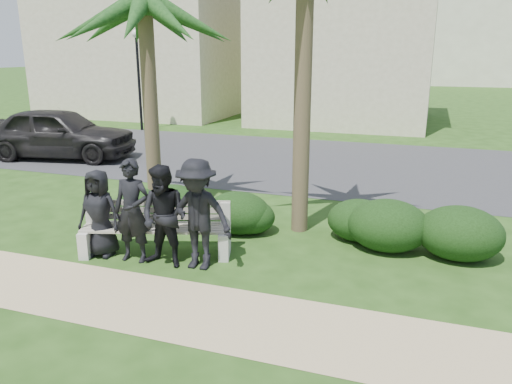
% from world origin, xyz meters
% --- Properties ---
extents(ground, '(160.00, 160.00, 0.00)m').
position_xyz_m(ground, '(0.00, 0.00, 0.00)').
color(ground, '#214112').
rests_on(ground, ground).
extents(footpath, '(30.00, 1.60, 0.01)m').
position_xyz_m(footpath, '(0.00, -1.80, 0.00)').
color(footpath, tan).
rests_on(footpath, ground).
extents(asphalt_street, '(160.00, 8.00, 0.01)m').
position_xyz_m(asphalt_street, '(0.00, 8.00, 0.00)').
color(asphalt_street, '#2D2D30').
rests_on(asphalt_street, ground).
extents(stucco_bldg_left, '(10.40, 8.40, 7.30)m').
position_xyz_m(stucco_bldg_left, '(-12.00, 18.00, 3.66)').
color(stucco_bldg_left, '#BEB58F').
rests_on(stucco_bldg_left, ground).
extents(stucco_bldg_right, '(8.40, 8.40, 7.30)m').
position_xyz_m(stucco_bldg_right, '(-1.00, 18.00, 3.66)').
color(stucco_bldg_right, '#BEB58F').
rests_on(stucco_bldg_right, ground).
extents(street_lamp, '(0.36, 0.36, 4.29)m').
position_xyz_m(street_lamp, '(-9.00, 12.00, 2.94)').
color(street_lamp, black).
rests_on(street_lamp, ground).
extents(park_bench, '(2.71, 1.32, 0.89)m').
position_xyz_m(park_bench, '(-1.20, -0.20, 0.40)').
color(park_bench, '#9E9485').
rests_on(park_bench, ground).
extents(man_a, '(0.79, 0.55, 1.52)m').
position_xyz_m(man_a, '(-2.09, -0.54, 0.76)').
color(man_a, black).
rests_on(man_a, ground).
extents(man_b, '(0.67, 0.47, 1.75)m').
position_xyz_m(man_b, '(-1.43, -0.55, 0.87)').
color(man_b, black).
rests_on(man_b, ground).
extents(man_c, '(0.87, 0.70, 1.70)m').
position_xyz_m(man_c, '(-0.82, -0.58, 0.85)').
color(man_c, black).
rests_on(man_c, ground).
extents(man_d, '(1.19, 0.70, 1.82)m').
position_xyz_m(man_d, '(-0.28, -0.47, 0.91)').
color(man_d, black).
rests_on(man_d, ground).
extents(hedge_a, '(1.08, 0.89, 0.70)m').
position_xyz_m(hedge_a, '(-2.43, 1.25, 0.35)').
color(hedge_a, black).
rests_on(hedge_a, ground).
extents(hedge_b, '(1.21, 1.00, 0.79)m').
position_xyz_m(hedge_b, '(-1.78, 1.48, 0.40)').
color(hedge_b, black).
rests_on(hedge_b, ground).
extents(hedge_c, '(1.27, 1.05, 0.83)m').
position_xyz_m(hedge_c, '(-0.27, 1.30, 0.41)').
color(hedge_c, black).
rests_on(hedge_c, ground).
extents(hedge_d, '(1.06, 0.88, 0.69)m').
position_xyz_m(hedge_d, '(-0.08, 1.35, 0.35)').
color(hedge_d, black).
rests_on(hedge_d, ground).
extents(hedge_e, '(1.21, 1.00, 0.79)m').
position_xyz_m(hedge_e, '(2.03, 1.67, 0.40)').
color(hedge_e, black).
rests_on(hedge_e, ground).
extents(hedge_f, '(1.43, 1.18, 0.94)m').
position_xyz_m(hedge_f, '(2.56, 1.36, 0.47)').
color(hedge_f, black).
rests_on(hedge_f, ground).
extents(hedge_extra, '(1.43, 1.18, 0.94)m').
position_xyz_m(hedge_extra, '(3.75, 1.36, 0.47)').
color(hedge_extra, black).
rests_on(hedge_extra, ground).
extents(palm_left, '(3.00, 3.00, 5.26)m').
position_xyz_m(palm_left, '(-2.59, 2.15, 4.30)').
color(palm_left, brown).
rests_on(palm_left, ground).
extents(car_a, '(5.16, 2.82, 1.66)m').
position_xyz_m(car_a, '(-8.31, 5.87, 0.83)').
color(car_a, black).
rests_on(car_a, ground).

